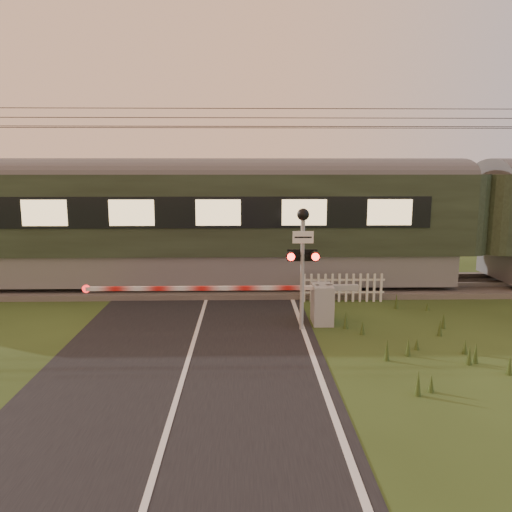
{
  "coord_description": "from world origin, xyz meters",
  "views": [
    {
      "loc": [
        1.27,
        -10.56,
        4.14
      ],
      "look_at": [
        1.55,
        3.2,
        1.72
      ],
      "focal_mm": 35.0,
      "sensor_mm": 36.0,
      "label": 1
    }
  ],
  "objects_px": {
    "train": "(472,221)",
    "picket_fence": "(343,288)",
    "boom_gate": "(307,301)",
    "crossing_signal": "(303,247)"
  },
  "relations": [
    {
      "from": "train",
      "to": "boom_gate",
      "type": "relative_size",
      "value": 6.02
    },
    {
      "from": "crossing_signal",
      "to": "boom_gate",
      "type": "bearing_deg",
      "value": 69.46
    },
    {
      "from": "boom_gate",
      "to": "picket_fence",
      "type": "bearing_deg",
      "value": 57.49
    },
    {
      "from": "train",
      "to": "crossing_signal",
      "type": "height_order",
      "value": "train"
    },
    {
      "from": "train",
      "to": "picket_fence",
      "type": "relative_size",
      "value": 16.82
    },
    {
      "from": "train",
      "to": "boom_gate",
      "type": "xyz_separation_m",
      "value": [
        -6.18,
        -4.06,
        -1.75
      ]
    },
    {
      "from": "boom_gate",
      "to": "crossing_signal",
      "type": "height_order",
      "value": "crossing_signal"
    },
    {
      "from": "crossing_signal",
      "to": "picket_fence",
      "type": "distance_m",
      "value": 3.62
    },
    {
      "from": "train",
      "to": "boom_gate",
      "type": "distance_m",
      "value": 7.6
    },
    {
      "from": "boom_gate",
      "to": "crossing_signal",
      "type": "relative_size",
      "value": 2.34
    }
  ]
}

